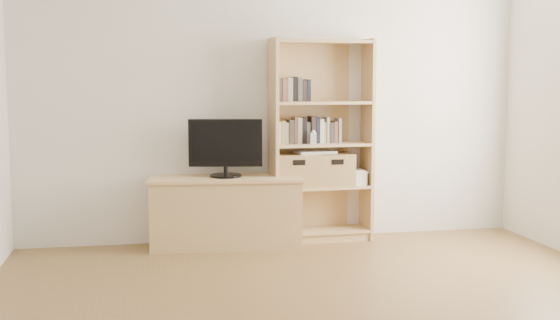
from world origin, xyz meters
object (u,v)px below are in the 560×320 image
object	(u,v)px
laptop	(315,152)
bookshelf	(321,141)
tv_stand	(226,213)
basket_right	(333,169)
television	(225,148)
basket_left	(295,170)
baby_monitor	(313,138)

from	to	relation	value
laptop	bookshelf	bearing A→B (deg)	13.82
laptop	tv_stand	bearing A→B (deg)	178.80
basket_right	laptop	distance (m)	0.23
television	basket_left	xyz separation A→B (m)	(0.62, 0.06, -0.21)
bookshelf	laptop	size ratio (longest dim) A/B	5.38
bookshelf	television	distance (m)	0.86
television	bookshelf	bearing A→B (deg)	15.72
tv_stand	television	size ratio (longest dim) A/B	2.03
bookshelf	television	xyz separation A→B (m)	(-0.86, -0.08, -0.04)
tv_stand	bookshelf	world-z (taller)	bookshelf
baby_monitor	laptop	distance (m)	0.16
basket_left	laptop	world-z (taller)	laptop
tv_stand	baby_monitor	xyz separation A→B (m)	(0.76, -0.02, 0.63)
basket_left	tv_stand	bearing A→B (deg)	-175.50
laptop	baby_monitor	bearing A→B (deg)	-119.21
basket_right	tv_stand	bearing A→B (deg)	-176.82
basket_left	bookshelf	bearing A→B (deg)	2.10
television	baby_monitor	size ratio (longest dim) A/B	6.31
tv_stand	laptop	xyz separation A→B (m)	(0.80, 0.06, 0.51)
television	basket_left	bearing A→B (deg)	16.38
bookshelf	basket_left	bearing A→B (deg)	-178.81
bookshelf	baby_monitor	bearing A→B (deg)	-135.00
basket_left	basket_right	world-z (taller)	basket_left
baby_monitor	basket_left	world-z (taller)	baby_monitor
tv_stand	television	bearing A→B (deg)	-174.02
tv_stand	basket_right	size ratio (longest dim) A/B	3.71
tv_stand	basket_left	size ratio (longest dim) A/B	3.64
bookshelf	television	size ratio (longest dim) A/B	2.86
tv_stand	basket_right	world-z (taller)	basket_right
baby_monitor	bookshelf	bearing A→B (deg)	61.71
tv_stand	laptop	size ratio (longest dim) A/B	3.81
baby_monitor	laptop	bearing A→B (deg)	80.56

